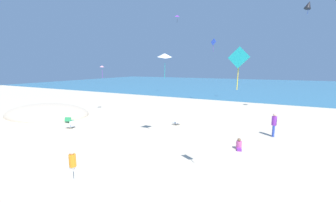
% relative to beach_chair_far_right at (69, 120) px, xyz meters
% --- Properties ---
extents(ground_plane, '(120.00, 120.00, 0.00)m').
position_rel_beach_chair_far_right_xyz_m(ground_plane, '(9.55, 4.88, -0.22)').
color(ground_plane, beige).
extents(ocean_water, '(120.00, 60.00, 0.05)m').
position_rel_beach_chair_far_right_xyz_m(ocean_water, '(9.55, 48.56, -0.20)').
color(ocean_water, teal).
rests_on(ocean_water, ground_plane).
extents(dune_mound, '(9.58, 6.71, 2.04)m').
position_rel_beach_chair_far_right_xyz_m(dune_mound, '(-4.89, 1.20, -0.22)').
color(dune_mound, beige).
rests_on(dune_mound, ground_plane).
extents(beach_chair_far_right, '(0.78, 0.80, 0.52)m').
position_rel_beach_chair_far_right_xyz_m(beach_chair_far_right, '(0.00, 0.00, 0.00)').
color(beach_chair_far_right, '#2D9956').
rests_on(beach_chair_far_right, ground_plane).
extents(beach_chair_near_camera, '(0.77, 0.65, 0.60)m').
position_rel_beach_chair_far_right_xyz_m(beach_chair_near_camera, '(1.63, -1.13, 0.04)').
color(beach_chair_near_camera, white).
rests_on(beach_chair_near_camera, ground_plane).
extents(beach_chair_far_left, '(0.77, 0.78, 0.61)m').
position_rel_beach_chair_far_right_xyz_m(beach_chair_far_left, '(8.90, 3.62, 0.07)').
color(beach_chair_far_left, white).
rests_on(beach_chair_far_left, ground_plane).
extents(person_0, '(0.42, 0.60, 0.69)m').
position_rel_beach_chair_far_right_xyz_m(person_0, '(14.43, 0.32, 0.03)').
color(person_0, '#D8599E').
rests_on(person_0, ground_plane).
extents(person_1, '(0.40, 0.40, 1.43)m').
position_rel_beach_chair_far_right_xyz_m(person_1, '(8.66, -6.63, 0.61)').
color(person_1, white).
rests_on(person_1, ground_plane).
extents(person_2, '(0.37, 0.37, 1.68)m').
position_rel_beach_chair_far_right_xyz_m(person_2, '(16.25, 3.89, 0.75)').
color(person_2, blue).
rests_on(person_2, ground_plane).
extents(kite_purple, '(0.82, 0.82, 1.26)m').
position_rel_beach_chair_far_right_xyz_m(kite_purple, '(1.06, 20.90, 12.96)').
color(kite_purple, purple).
extents(kite_yellow, '(0.88, 0.86, 1.68)m').
position_rel_beach_chair_far_right_xyz_m(kite_yellow, '(10.66, 20.55, 6.18)').
color(kite_yellow, yellow).
extents(kite_teal, '(0.80, 0.22, 1.58)m').
position_rel_beach_chair_far_right_xyz_m(kite_teal, '(14.82, -4.18, 4.95)').
color(kite_teal, '#1EADAD').
extents(kite_white, '(0.88, 0.85, 1.65)m').
position_rel_beach_chair_far_right_xyz_m(kite_white, '(9.75, -0.26, 5.37)').
color(kite_white, white).
extents(kite_pink, '(0.34, 0.47, 1.33)m').
position_rel_beach_chair_far_right_xyz_m(kite_pink, '(-0.39, 4.77, 4.71)').
color(kite_pink, pink).
extents(kite_blue, '(0.84, 0.50, 1.73)m').
position_rel_beach_chair_far_right_xyz_m(kite_blue, '(8.51, 16.09, 7.92)').
color(kite_blue, blue).
extents(kite_black, '(0.99, 0.95, 1.30)m').
position_rel_beach_chair_far_right_xyz_m(kite_black, '(18.45, 12.59, 10.49)').
color(kite_black, black).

